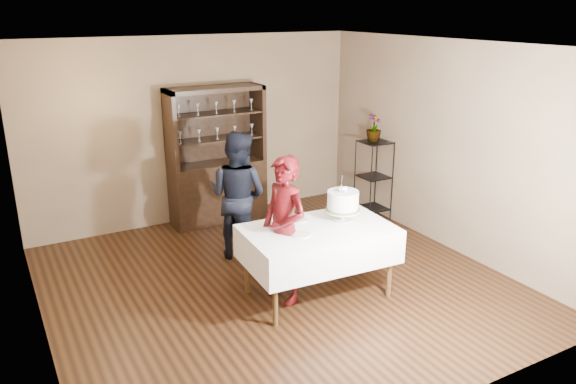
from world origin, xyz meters
name	(u,v)px	position (x,y,z in m)	size (l,w,h in m)	color
floor	(277,283)	(0.00, 0.00, 0.00)	(5.00, 5.00, 0.00)	black
ceiling	(276,45)	(0.00, 0.00, 2.70)	(5.00, 5.00, 0.00)	white
back_wall	(196,130)	(0.00, 2.50, 1.35)	(5.00, 0.02, 2.70)	brown
wall_left	(28,211)	(-2.50, 0.00, 1.35)	(0.02, 5.00, 2.70)	brown
wall_right	(446,146)	(2.50, 0.00, 1.35)	(0.02, 5.00, 2.70)	brown
china_hutch	(217,177)	(0.20, 2.25, 0.66)	(1.40, 0.48, 2.00)	black
plant_etagere	(374,176)	(2.28, 1.20, 0.65)	(0.42, 0.42, 1.20)	black
cake_table	(318,244)	(0.27, -0.44, 0.61)	(1.66, 1.08, 0.80)	white
woman	(284,230)	(-0.10, -0.34, 0.81)	(0.59, 0.39, 1.62)	#3B0511
man	(238,195)	(-0.06, 0.93, 0.82)	(0.80, 0.62, 1.64)	black
cake	(343,202)	(0.63, -0.38, 1.02)	(0.45, 0.45, 0.54)	silver
plate_near	(301,234)	(0.01, -0.53, 0.81)	(0.20, 0.20, 0.01)	silver
plate_far	(300,220)	(0.20, -0.16, 0.81)	(0.17, 0.17, 0.01)	silver
potted_plant	(374,128)	(2.28, 1.24, 1.39)	(0.22, 0.22, 0.40)	#446F34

